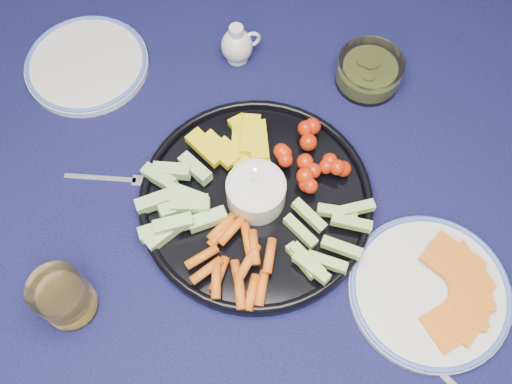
# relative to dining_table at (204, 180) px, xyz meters

# --- Properties ---
(dining_table) EXTENTS (1.67, 1.07, 0.75)m
(dining_table) POSITION_rel_dining_table_xyz_m (0.00, 0.00, 0.00)
(dining_table) COLOR #4E331A
(dining_table) RESTS_ON ground
(crudite_platter) EXTENTS (0.38, 0.38, 0.12)m
(crudite_platter) POSITION_rel_dining_table_xyz_m (0.10, -0.08, 0.11)
(crudite_platter) COLOR black
(crudite_platter) RESTS_ON dining_table
(creamer_pitcher) EXTENTS (0.07, 0.06, 0.08)m
(creamer_pitcher) POSITION_rel_dining_table_xyz_m (0.04, 0.22, 0.12)
(creamer_pitcher) COLOR silver
(creamer_pitcher) RESTS_ON dining_table
(pickle_bowl) EXTENTS (0.12, 0.12, 0.06)m
(pickle_bowl) POSITION_rel_dining_table_xyz_m (0.28, 0.19, 0.11)
(pickle_bowl) COLOR silver
(pickle_bowl) RESTS_ON dining_table
(cheese_plate) EXTENTS (0.25, 0.25, 0.03)m
(cheese_plate) POSITION_rel_dining_table_xyz_m (0.39, -0.20, 0.10)
(cheese_plate) COLOR silver
(cheese_plate) RESTS_ON dining_table
(juice_tumbler) EXTENTS (0.08, 0.08, 0.09)m
(juice_tumbler) POSITION_rel_dining_table_xyz_m (-0.15, -0.28, 0.13)
(juice_tumbler) COLOR silver
(juice_tumbler) RESTS_ON dining_table
(fork_left) EXTENTS (0.15, 0.02, 0.00)m
(fork_left) POSITION_rel_dining_table_xyz_m (-0.14, -0.06, 0.09)
(fork_left) COLOR white
(fork_left) RESTS_ON dining_table
(fork_right) EXTENTS (0.14, 0.12, 0.00)m
(fork_right) POSITION_rel_dining_table_xyz_m (0.41, -0.32, 0.09)
(fork_right) COLOR white
(fork_right) RESTS_ON dining_table
(side_plate_extra) EXTENTS (0.23, 0.23, 0.02)m
(side_plate_extra) POSITION_rel_dining_table_xyz_m (-0.24, 0.16, 0.10)
(side_plate_extra) COLOR silver
(side_plate_extra) RESTS_ON dining_table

